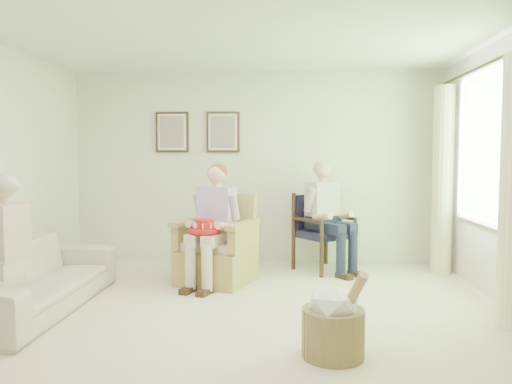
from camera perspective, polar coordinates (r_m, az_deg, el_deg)
floor at (r=4.33m, az=-2.27°, el=-15.40°), size 5.50×5.50×0.00m
back_wall at (r=6.83m, az=0.01°, el=2.84°), size 5.00×0.04×2.60m
front_wall at (r=1.38m, az=-13.90°, el=-1.85°), size 5.00×0.04×2.60m
ceiling at (r=4.25m, az=-2.37°, el=19.87°), size 5.00×5.50×0.02m
window at (r=5.65m, az=24.87°, el=5.12°), size 0.13×2.50×1.63m
curtain_right at (r=6.54m, az=20.53°, el=1.22°), size 0.34×0.34×2.30m
framed_print_left at (r=6.96m, az=-9.57°, el=6.76°), size 0.45×0.05×0.55m
framed_print_right at (r=6.84m, az=-3.80°, el=6.86°), size 0.45×0.05×0.55m
wicker_armchair at (r=5.79m, az=-4.51°, el=-7.15°), size 0.79×0.78×1.00m
wood_armchair at (r=6.48m, az=7.74°, el=-4.15°), size 0.62×0.58×0.95m
sofa at (r=5.18m, az=-24.04°, el=-8.89°), size 2.14×0.84×0.62m
person_wicker at (r=5.59m, az=-4.73°, el=-2.82°), size 0.40×0.63×1.33m
person_dark at (r=6.29m, az=7.87°, el=-1.90°), size 0.40×0.63×1.36m
red_hat at (r=5.43m, az=-5.89°, el=-4.07°), size 0.34×0.34×0.14m
hatbox at (r=3.74m, az=8.85°, el=-14.44°), size 0.57×0.57×0.66m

